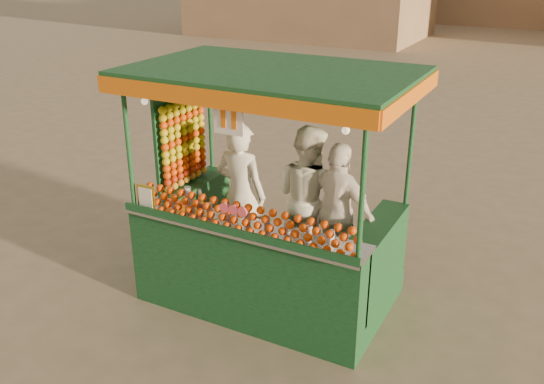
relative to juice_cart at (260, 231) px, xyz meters
The scene contains 5 objects.
ground 1.01m from the juice_cart, 31.70° to the left, with size 90.00×90.00×0.00m, color #716550.
juice_cart is the anchor object (origin of this frame).
vendor_left 0.52m from the juice_cart, 148.71° to the left, with size 0.62×0.41×1.68m.
vendor_middle 0.69m from the juice_cart, 58.80° to the left, with size 0.98×0.87×1.67m.
vendor_right 0.88m from the juice_cart, 28.63° to the left, with size 0.98×0.58×1.57m.
Camera 1 is at (2.36, -5.32, 3.76)m, focal length 38.69 mm.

